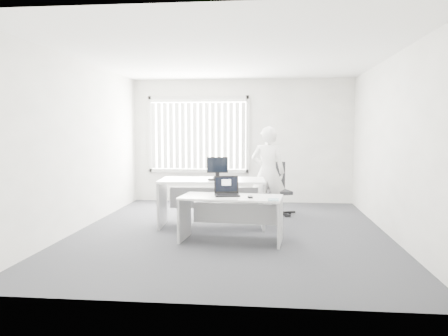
# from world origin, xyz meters

# --- Properties ---
(ground) EXTENTS (6.00, 6.00, 0.00)m
(ground) POSITION_xyz_m (0.00, 0.00, 0.00)
(ground) COLOR #404146
(ground) RESTS_ON ground
(wall_back) EXTENTS (5.00, 0.02, 2.80)m
(wall_back) POSITION_xyz_m (0.00, 3.00, 1.40)
(wall_back) COLOR white
(wall_back) RESTS_ON ground
(wall_front) EXTENTS (5.00, 0.02, 2.80)m
(wall_front) POSITION_xyz_m (0.00, -3.00, 1.40)
(wall_front) COLOR white
(wall_front) RESTS_ON ground
(wall_left) EXTENTS (0.02, 6.00, 2.80)m
(wall_left) POSITION_xyz_m (-2.50, 0.00, 1.40)
(wall_left) COLOR white
(wall_left) RESTS_ON ground
(wall_right) EXTENTS (0.02, 6.00, 2.80)m
(wall_right) POSITION_xyz_m (2.50, 0.00, 1.40)
(wall_right) COLOR white
(wall_right) RESTS_ON ground
(ceiling) EXTENTS (5.00, 6.00, 0.02)m
(ceiling) POSITION_xyz_m (0.00, 0.00, 2.80)
(ceiling) COLOR white
(ceiling) RESTS_ON wall_back
(window) EXTENTS (2.32, 0.06, 1.76)m
(window) POSITION_xyz_m (-1.00, 2.96, 1.55)
(window) COLOR #B8B8B3
(window) RESTS_ON wall_back
(blinds) EXTENTS (2.20, 0.10, 1.50)m
(blinds) POSITION_xyz_m (-1.00, 2.90, 1.52)
(blinds) COLOR white
(blinds) RESTS_ON wall_back
(desk_near) EXTENTS (1.54, 0.83, 0.68)m
(desk_near) POSITION_xyz_m (0.06, -0.61, 0.49)
(desk_near) COLOR white
(desk_near) RESTS_ON ground
(desk_far) EXTENTS (1.83, 0.93, 0.81)m
(desk_far) POSITION_xyz_m (-0.35, 0.38, 0.59)
(desk_far) COLOR white
(desk_far) RESTS_ON ground
(office_chair) EXTENTS (0.74, 0.74, 1.02)m
(office_chair) POSITION_xyz_m (0.78, 1.56, 0.32)
(office_chair) COLOR black
(office_chair) RESTS_ON ground
(person) EXTENTS (0.67, 0.48, 1.72)m
(person) POSITION_xyz_m (0.60, 1.18, 0.86)
(person) COLOR white
(person) RESTS_ON ground
(laptop) EXTENTS (0.42, 0.39, 0.29)m
(laptop) POSITION_xyz_m (0.00, -0.58, 0.82)
(laptop) COLOR black
(laptop) RESTS_ON desk_near
(paper_sheet) EXTENTS (0.26, 0.19, 0.00)m
(paper_sheet) POSITION_xyz_m (0.44, -0.78, 0.68)
(paper_sheet) COLOR white
(paper_sheet) RESTS_ON desk_near
(mouse) EXTENTS (0.08, 0.11, 0.04)m
(mouse) POSITION_xyz_m (0.35, -0.76, 0.70)
(mouse) COLOR #BDBDBF
(mouse) RESTS_ON paper_sheet
(booklet) EXTENTS (0.15, 0.21, 0.01)m
(booklet) POSITION_xyz_m (0.68, -0.90, 0.68)
(booklet) COLOR white
(booklet) RESTS_ON desk_near
(keyboard) EXTENTS (0.47, 0.28, 0.02)m
(keyboard) POSITION_xyz_m (-0.17, 0.28, 0.82)
(keyboard) COLOR black
(keyboard) RESTS_ON desk_far
(monitor) EXTENTS (0.38, 0.16, 0.37)m
(monitor) POSITION_xyz_m (-0.28, 0.58, 1.00)
(monitor) COLOR black
(monitor) RESTS_ON desk_far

